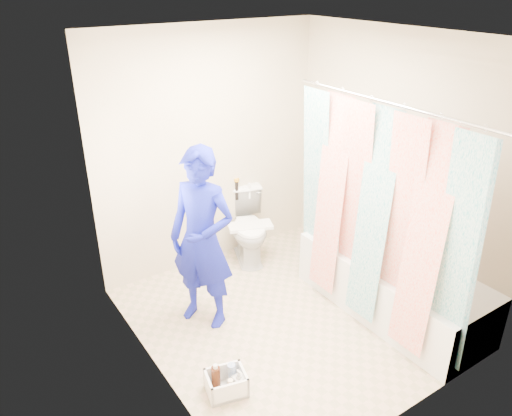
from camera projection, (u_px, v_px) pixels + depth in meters
floor at (286, 318)px, 4.45m from camera, size 2.60×2.60×0.00m
ceiling at (295, 35)px, 3.42m from camera, size 2.40×2.60×0.02m
wall_back at (210, 151)px, 4.91m from camera, size 2.40×0.02×2.40m
wall_front at (423, 269)px, 2.96m from camera, size 2.40×0.02×2.40m
wall_left at (147, 236)px, 3.33m from camera, size 0.02×2.60×2.40m
wall_right at (395, 165)px, 4.54m from camera, size 0.02×2.60×2.40m
bathtub at (392, 285)px, 4.44m from camera, size 0.70×1.75×0.50m
curtain_rod at (387, 103)px, 3.55m from camera, size 0.02×1.90×0.02m
shower_curtain at (374, 219)px, 3.95m from camera, size 0.06×1.75×1.80m
toilet at (248, 226)px, 5.25m from camera, size 0.65×0.82×0.73m
tank_lid at (250, 226)px, 5.12m from camera, size 0.49×0.35×0.03m
tank_internals at (240, 188)px, 5.26m from camera, size 0.17×0.09×0.24m
plumber at (202, 240)px, 4.11m from camera, size 0.63×0.69×1.59m
cleaning_caddy at (227, 383)px, 3.63m from camera, size 0.33×0.29×0.22m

